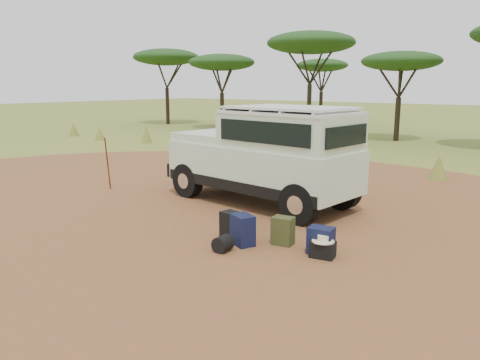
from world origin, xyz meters
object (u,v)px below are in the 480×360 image
Objects in this scene: backpack_black at (231,225)px; duffel_navy at (321,241)px; hard_case at (323,250)px; backpack_navy at (243,230)px; safari_vehicle at (266,157)px; backpack_olive at (283,231)px; walking_staff at (108,164)px.

duffel_navy is at bearing 17.18° from backpack_black.
backpack_navy is at bearing -178.72° from hard_case.
safari_vehicle is 3.87m from duffel_navy.
backpack_olive is 1.10× the size of duffel_navy.
duffel_navy is 1.18× the size of hard_case.
backpack_black is (5.55, -1.12, -0.52)m from walking_staff.
backpack_olive is at bearing 24.82° from backpack_black.
walking_staff is at bearing -155.38° from safari_vehicle.
duffel_navy is (7.38, -0.78, -0.54)m from walking_staff.
backpack_navy is at bearing -56.69° from walking_staff.
backpack_navy reaches higher than backpack_olive.
safari_vehicle reaches higher than backpack_black.
backpack_navy is 1.50m from duffel_navy.
backpack_black is 1.86m from duffel_navy.
safari_vehicle is at bearing -24.85° from walking_staff.
hard_case is at bearing -34.79° from safari_vehicle.
backpack_olive is (0.59, 0.50, -0.02)m from backpack_navy.
backpack_navy is 1.58m from hard_case.
walking_staff reaches higher than duffel_navy.
duffel_navy is at bearing 42.54° from backpack_navy.
backpack_navy is at bearing -149.45° from backpack_olive.
duffel_navy is (1.83, 0.34, -0.02)m from backpack_black.
backpack_black is 1.00× the size of backpack_olive.
duffel_navy reaches higher than hard_case.
safari_vehicle is at bearing 121.49° from backpack_olive.
walking_staff reaches higher than backpack_olive.
walking_staff is at bearing 163.42° from backpack_olive.
backpack_navy reaches higher than hard_case.
safari_vehicle is at bearing 128.20° from hard_case.
safari_vehicle is 3.07m from backpack_black.
hard_case is at bearing -58.74° from duffel_navy.
backpack_black is (1.08, -2.72, -0.94)m from safari_vehicle.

